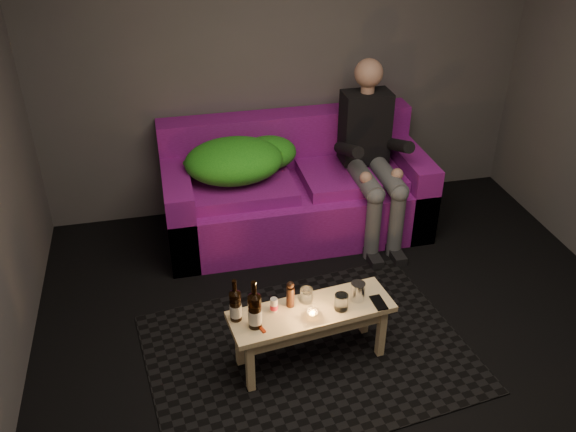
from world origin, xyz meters
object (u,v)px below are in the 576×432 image
object	(u,v)px
sofa	(294,192)
beer_bottle_a	(235,305)
person	(371,150)
steel_cup	(358,291)
coffee_table	(311,318)
beer_bottle_b	(255,310)

from	to	relation	value
sofa	beer_bottle_a	world-z (taller)	sofa
person	steel_cup	distance (m)	1.45
sofa	coffee_table	distance (m)	1.54
person	beer_bottle_a	distance (m)	1.86
sofa	beer_bottle_a	bearing A→B (deg)	-114.92
person	steel_cup	world-z (taller)	person
sofa	person	bearing A→B (deg)	-16.51
steel_cup	person	bearing A→B (deg)	68.09
sofa	beer_bottle_a	distance (m)	1.67
coffee_table	beer_bottle_b	xyz separation A→B (m)	(-0.35, -0.07, 0.19)
beer_bottle_a	coffee_table	bearing A→B (deg)	-1.82
sofa	steel_cup	world-z (taller)	sofa
beer_bottle_a	steel_cup	distance (m)	0.74
beer_bottle_b	steel_cup	distance (m)	0.65
sofa	steel_cup	bearing A→B (deg)	-88.70
person	coffee_table	bearing A→B (deg)	-121.28
person	beer_bottle_a	world-z (taller)	person
person	beer_bottle_a	xyz separation A→B (m)	(-1.27, -1.34, -0.21)
beer_bottle_b	steel_cup	xyz separation A→B (m)	(0.64, 0.10, -0.06)
coffee_table	beer_bottle_a	size ratio (longest dim) A/B	3.65
person	sofa	bearing A→B (deg)	163.49
sofa	beer_bottle_b	distance (m)	1.72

